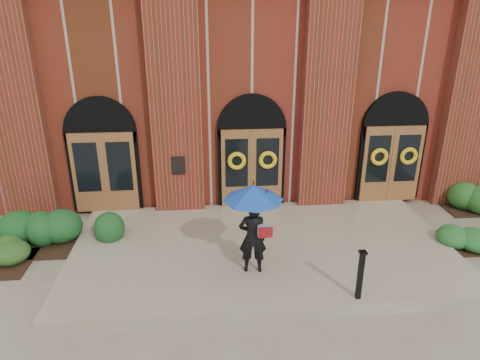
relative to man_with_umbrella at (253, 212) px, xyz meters
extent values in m
plane|color=gray|center=(0.40, 1.01, -1.70)|extent=(90.00, 90.00, 0.00)
cube|color=tan|center=(0.40, 1.16, -1.62)|extent=(10.00, 5.30, 0.15)
cube|color=maroon|center=(0.40, 9.91, 1.80)|extent=(16.00, 12.00, 7.00)
cube|color=black|center=(-1.85, 3.48, -0.05)|extent=(0.40, 0.05, 0.55)
cube|color=maroon|center=(-6.35, 3.74, 1.80)|extent=(1.50, 0.45, 7.00)
cube|color=maroon|center=(-1.85, 3.74, 1.80)|extent=(1.50, 0.45, 7.00)
cube|color=maroon|center=(2.65, 3.74, 1.80)|extent=(1.50, 0.45, 7.00)
cube|color=maroon|center=(7.15, 3.74, 1.80)|extent=(1.50, 0.45, 7.00)
cube|color=brown|center=(-4.10, 3.72, -0.30)|extent=(1.90, 0.10, 2.50)
cylinder|color=black|center=(-4.10, 3.86, 0.95)|extent=(2.10, 0.22, 2.10)
cube|color=brown|center=(0.40, 3.72, -0.30)|extent=(1.90, 0.10, 2.50)
cylinder|color=black|center=(0.40, 3.86, 0.95)|extent=(2.10, 0.22, 2.10)
cube|color=brown|center=(4.90, 3.72, -0.30)|extent=(1.90, 0.10, 2.50)
cylinder|color=black|center=(4.90, 3.86, 0.95)|extent=(2.10, 0.22, 2.10)
torus|color=yellow|center=(-0.08, 3.60, 0.00)|extent=(0.57, 0.13, 0.57)
torus|color=yellow|center=(0.88, 3.60, 0.00)|extent=(0.57, 0.13, 0.57)
torus|color=yellow|center=(4.42, 3.60, 0.00)|extent=(0.57, 0.13, 0.57)
torus|color=yellow|center=(5.38, 3.60, 0.00)|extent=(0.57, 0.13, 0.57)
imported|color=black|center=(0.00, 0.00, -0.65)|extent=(0.68, 0.48, 1.79)
cone|color=#14439E|center=(0.00, 0.00, 0.49)|extent=(1.48, 1.48, 0.36)
cylinder|color=black|center=(0.05, -0.05, 0.01)|extent=(0.02, 0.02, 0.60)
cube|color=#B3B6B8|center=(0.26, -0.14, -0.41)|extent=(0.35, 0.19, 0.26)
cube|color=maroon|center=(0.26, -0.24, -0.41)|extent=(0.34, 0.05, 0.26)
cube|color=black|center=(2.16, -1.27, -0.99)|extent=(0.10, 0.10, 1.11)
cube|color=black|center=(2.16, -1.27, -0.41)|extent=(0.16, 0.16, 0.04)
ellipsoid|color=#17461B|center=(-4.80, 1.89, -1.28)|extent=(3.29, 1.31, 0.84)
ellipsoid|color=#205B22|center=(6.10, 1.01, -1.45)|extent=(1.41, 1.21, 0.50)
camera|label=1|loc=(-1.06, -8.72, 4.25)|focal=32.00mm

